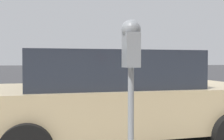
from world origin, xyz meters
TOP-DOWN VIEW (x-y plane):
  - ground_plane at (0.00, 0.00)m, footprint 220.00×220.00m
  - parking_meter at (-2.72, 0.74)m, footprint 0.21×0.19m
  - car_tan at (-1.09, 0.50)m, footprint 2.12×4.49m

SIDE VIEW (x-z plane):
  - ground_plane at x=0.00m, z-range 0.00..0.00m
  - car_tan at x=-1.09m, z-range 0.04..1.55m
  - parking_meter at x=-2.72m, z-range 0.59..2.19m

